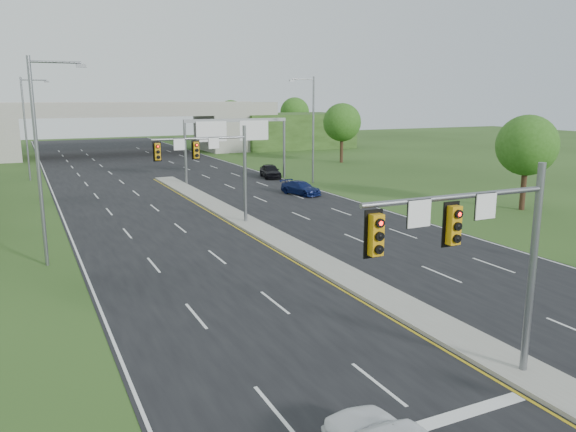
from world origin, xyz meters
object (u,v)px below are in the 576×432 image
(car_far_b, at_px, (301,188))
(signal_mast_far, at_px, (214,160))
(signal_mast_near, at_px, (483,244))
(overpass, at_px, (118,132))
(sign_gantry, at_px, (235,132))
(car_far_c, at_px, (270,171))

(car_far_b, bearing_deg, signal_mast_far, -158.45)
(signal_mast_near, relative_size, signal_mast_far, 1.00)
(signal_mast_near, height_order, overpass, overpass)
(signal_mast_far, bearing_deg, sign_gantry, 65.89)
(signal_mast_far, xyz_separation_m, car_far_c, (13.26, 20.57, -3.94))
(overpass, bearing_deg, signal_mast_far, -92.35)
(overpass, height_order, car_far_b, overpass)
(sign_gantry, relative_size, car_far_c, 2.58)
(car_far_b, height_order, car_far_c, car_far_c)
(signal_mast_near, bearing_deg, overpass, 88.38)
(sign_gantry, relative_size, car_far_b, 2.68)
(sign_gantry, distance_m, car_far_c, 6.23)
(signal_mast_near, distance_m, overpass, 80.11)
(overpass, relative_size, car_far_c, 17.85)
(car_far_c, bearing_deg, signal_mast_near, -95.24)
(signal_mast_far, relative_size, car_far_b, 1.62)
(car_far_c, bearing_deg, sign_gantry, -161.45)
(signal_mast_near, bearing_deg, car_far_b, 71.66)
(sign_gantry, height_order, car_far_c, sign_gantry)
(signal_mast_near, distance_m, car_far_c, 47.62)
(overpass, height_order, car_far_c, overpass)
(signal_mast_far, height_order, car_far_b, signal_mast_far)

